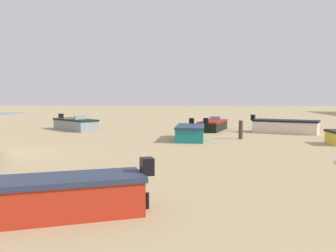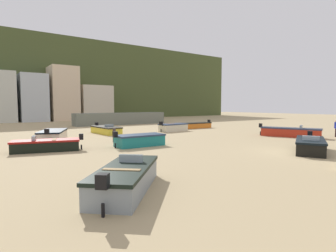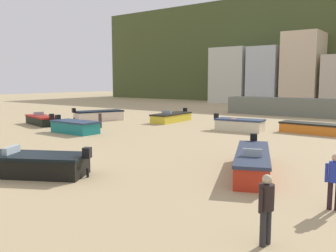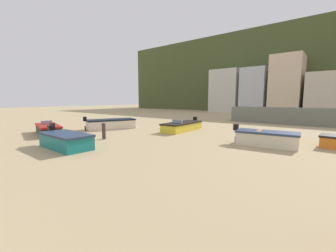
# 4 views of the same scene
# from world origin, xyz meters

# --- Properties ---
(ground_plane) EXTENTS (160.00, 160.00, 0.00)m
(ground_plane) POSITION_xyz_m (0.00, 0.00, 0.00)
(ground_plane) COLOR tan
(harbor_pier) EXTENTS (14.73, 2.40, 1.84)m
(harbor_pier) POSITION_xyz_m (1.93, 30.00, 0.92)
(harbor_pier) COLOR slate
(harbor_pier) RESTS_ON ground
(townhouse_far_left) EXTENTS (5.98, 6.68, 8.96)m
(townhouse_far_left) POSITION_xyz_m (-14.01, 47.34, 4.48)
(townhouse_far_left) COLOR beige
(townhouse_far_left) RESTS_ON ground
(townhouse_left) EXTENTS (4.65, 6.26, 8.81)m
(townhouse_left) POSITION_xyz_m (-8.11, 47.13, 4.41)
(townhouse_left) COLOR #B7C0C5
(townhouse_left) RESTS_ON ground
(townhouse_right) EXTENTS (5.06, 6.05, 10.63)m
(townhouse_right) POSITION_xyz_m (-2.66, 47.02, 5.31)
(townhouse_right) COLOR beige
(townhouse_right) RESTS_ON ground
(boat_black_2) EXTENTS (4.66, 3.54, 1.15)m
(boat_black_2) POSITION_xyz_m (1.01, -0.31, 0.43)
(boat_black_2) COLOR black
(boat_black_2) RESTS_ON ground
(boat_cream_3) EXTENTS (3.80, 1.88, 1.20)m
(boat_cream_3) POSITION_xyz_m (2.03, 16.11, 0.45)
(boat_cream_3) COLOR beige
(boat_cream_3) RESTS_ON ground
(boat_teal_4) EXTENTS (3.88, 1.66, 1.18)m
(boat_teal_4) POSITION_xyz_m (-6.78, 8.21, 0.44)
(boat_teal_4) COLOR #187574
(boat_teal_4) RESTS_ON ground
(boat_yellow_5) EXTENTS (1.90, 4.85, 1.09)m
(boat_yellow_5) POSITION_xyz_m (-5.47, 17.97, 0.40)
(boat_yellow_5) COLOR gold
(boat_yellow_5) RESTS_ON ground
(boat_cream_6) EXTENTS (3.28, 4.72, 1.24)m
(boat_cream_6) POSITION_xyz_m (-11.43, 14.73, 0.47)
(boat_cream_6) COLOR beige
(boat_cream_6) RESTS_ON ground
(boat_black_7) EXTENTS (4.48, 2.45, 1.07)m
(boat_black_7) POSITION_xyz_m (-12.87, 9.72, 0.39)
(boat_black_7) COLOR black
(boat_black_7) RESTS_ON ground
(boat_red_8) EXTENTS (3.21, 5.44, 1.19)m
(boat_red_8) POSITION_xyz_m (7.84, 5.11, 0.45)
(boat_red_8) COLOR #B32917
(boat_red_8) RESTS_ON ground
(boat_orange_9) EXTENTS (4.92, 1.73, 1.06)m
(boat_orange_9) POSITION_xyz_m (6.87, 17.89, 0.38)
(boat_orange_9) COLOR orange
(boat_orange_9) RESTS_ON ground
(mooring_post_near_water) EXTENTS (0.25, 0.25, 1.12)m
(mooring_post_near_water) POSITION_xyz_m (-7.46, 11.23, 0.56)
(mooring_post_near_water) COLOR #43322D
(mooring_post_near_water) RESTS_ON ground
(beach_walker_foreground) EXTENTS (0.53, 0.43, 1.62)m
(beach_walker_foreground) POSITION_xyz_m (11.38, 2.60, 0.95)
(beach_walker_foreground) COLOR black
(beach_walker_foreground) RESTS_ON ground
(beach_walker_distant) EXTENTS (0.40, 0.54, 1.62)m
(beach_walker_distant) POSITION_xyz_m (10.67, -0.69, 0.95)
(beach_walker_distant) COLOR #282729
(beach_walker_distant) RESTS_ON ground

